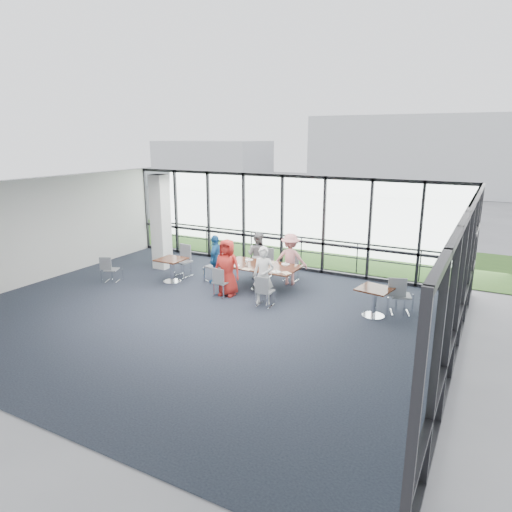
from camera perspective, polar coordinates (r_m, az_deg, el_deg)
The scene contains 44 objects.
floor at distance 11.84m, azimuth -7.23°, elevation -7.35°, with size 12.00×10.00×0.02m, color black.
ceiling at distance 11.05m, azimuth -7.77°, elevation 8.27°, with size 12.00×10.00×0.04m, color silver.
wall_left at distance 15.55m, azimuth -25.83°, elevation 2.81°, with size 0.10×10.00×3.20m, color silver.
wall_front at distance 8.04m, azimuth -28.84°, elevation -7.72°, with size 12.00×0.10×3.20m, color silver.
curtain_wall_back at distance 15.57m, azimuth 3.26°, elevation 4.29°, with size 12.00×0.10×3.20m, color white.
curtain_wall_right at distance 9.34m, azimuth 24.15°, elevation -4.17°, with size 0.10×10.00×3.20m, color white.
exit_door at distance 13.09m, azimuth 25.25°, elevation -1.62°, with size 0.12×1.60×2.10m, color black.
structural_column at distance 15.82m, azimuth -11.83°, elevation 4.16°, with size 0.50×0.50×3.20m, color silver.
apron at distance 20.44m, azimuth 9.14°, elevation 2.01°, with size 80.00×70.00×0.02m, color slate.
grass_strip at distance 18.61m, azimuth 7.11°, elevation 0.92°, with size 80.00×5.00×0.01m, color #2B5020.
hangar_main at distance 40.99m, azimuth 25.29°, elevation 11.38°, with size 24.00×10.00×6.00m, color silver.
hangar_aux at distance 44.32m, azimuth -5.44°, elevation 11.55°, with size 10.00×6.00×4.00m, color silver.
guard_rail at distance 16.33m, azimuth 4.10°, elevation 0.82°, with size 0.06×0.06×12.00m, color #2D2D33.
main_table at distance 13.42m, azimuth 0.61°, elevation -1.58°, with size 2.24×1.24×0.75m.
side_table_left at distance 14.37m, azimuth -10.53°, elevation -0.82°, with size 0.81×0.81×0.75m.
side_table_right at distance 11.81m, azimuth 14.61°, elevation -4.51°, with size 0.92×0.92×0.75m.
diner_near_left at distance 12.94m, azimuth -3.62°, elevation -1.45°, with size 0.80×0.52×1.64m, color #B1231E.
diner_near_right at distance 12.23m, azimuth 0.94°, elevation -2.49°, with size 0.58×0.42×1.59m, color silver.
diner_far_left at distance 14.46m, azimuth 0.24°, elevation 0.08°, with size 0.74×0.45×1.52m, color gray.
diner_far_right at distance 13.93m, azimuth 4.32°, elevation -0.40°, with size 1.02×0.53×1.58m, color #DF8888.
diner_end at distance 14.11m, azimuth -5.05°, elevation -0.37°, with size 0.88×0.48×1.51m, color #1C5794.
chair_main_nl at distance 12.96m, azimuth -4.35°, elevation -3.28°, with size 0.41×0.41×0.84m, color slate, non-canonical shape.
chair_main_nr at distance 12.17m, azimuth 1.15°, elevation -4.45°, with size 0.41×0.41×0.84m, color slate, non-canonical shape.
chair_main_fl at distance 14.65m, azimuth 1.01°, elevation -0.97°, with size 0.44×0.44×0.90m, color slate, non-canonical shape.
chair_main_fr at distance 14.34m, azimuth 4.43°, elevation -1.52°, with size 0.40×0.40×0.82m, color slate, non-canonical shape.
chair_main_end at distance 14.31m, azimuth -5.18°, elevation -1.30°, with size 0.47×0.47×0.96m, color slate, non-canonical shape.
chair_spare_la at distance 14.90m, azimuth -17.61°, elevation -1.62°, with size 0.39×0.39×0.80m, color slate, non-canonical shape.
chair_spare_lb at distance 14.90m, azimuth -9.20°, elevation -0.70°, with size 0.49×0.49×1.00m, color slate, non-canonical shape.
chair_spare_r at distance 12.24m, azimuth 17.67°, elevation -4.74°, with size 0.47×0.47×0.97m, color slate, non-canonical shape.
plate_nl at distance 13.32m, azimuth -2.54°, elevation -1.23°, with size 0.24×0.24×0.01m, color white.
plate_nr at distance 12.72m, azimuth 2.55°, elevation -2.00°, with size 0.24×0.24×0.01m, color white.
plate_fl at distance 13.95m, azimuth -0.89°, elevation -0.47°, with size 0.24×0.24×0.01m, color white.
plate_fr at distance 13.50m, azimuth 3.72°, elevation -1.03°, with size 0.25×0.25×0.01m, color white.
plate_end at distance 13.81m, azimuth -3.20°, elevation -0.66°, with size 0.25×0.25×0.01m, color white.
tumbler_a at distance 13.24m, azimuth -1.22°, elevation -1.01°, with size 0.08×0.08×0.15m, color white.
tumbler_b at distance 13.05m, azimuth 1.26°, elevation -1.30°, with size 0.06×0.06×0.13m, color white.
tumbler_c at distance 13.60m, azimuth 1.57°, elevation -0.61°, with size 0.07×0.07×0.14m, color white.
tumbler_d at distance 13.60m, azimuth -2.80°, elevation -0.62°, with size 0.07×0.07×0.14m, color white.
menu_a at distance 12.99m, azimuth -1.19°, elevation -1.65°, with size 0.27×0.19×0.00m, color silver.
menu_b at distance 12.66m, azimuth 3.83°, elevation -2.12°, with size 0.29×0.20×0.00m, color silver.
menu_c at distance 13.70m, azimuth 1.78°, elevation -0.79°, with size 0.30×0.21×0.00m, color silver.
condiment_caddy at distance 13.41m, azimuth 0.61°, elevation -1.05°, with size 0.10×0.07×0.04m, color black.
ketchup_bottle at distance 13.42m, azimuth 0.86°, elevation -0.73°, with size 0.06×0.06×0.18m, color maroon.
green_bottle at distance 13.41m, azimuth 0.93°, elevation -0.69°, with size 0.05×0.05×0.20m, color #1A7C2F.
Camera 1 is at (6.44, -8.89, 4.42)m, focal length 32.00 mm.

